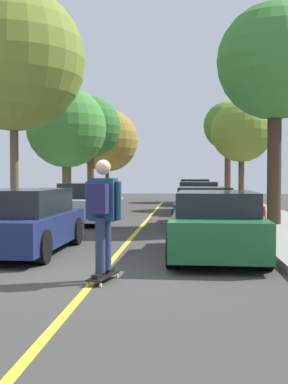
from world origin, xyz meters
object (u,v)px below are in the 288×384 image
parked_car_right_farthest (195,192)px  street_tree_left_nearest (14,60)px  fire_hydrant (262,217)px  street_tree_right_nearest (275,63)px  street_tree_right_near (242,132)px  parked_car_right_far (198,197)px  street_tree_left_far (91,127)px  skateboard (103,276)px  parked_car_left_nearest (22,221)px  parked_car_right_near (204,207)px  street_tree_left_near (67,128)px  street_tree_right_far (228,127)px  street_tree_left_farthest (107,141)px  parked_car_right_nearest (216,224)px  parked_car_left_near (87,203)px  skateboarder (102,210)px

parked_car_right_farthest → street_tree_left_nearest: (-6.19, -12.62, 4.70)m
fire_hydrant → street_tree_right_nearest: bearing=71.0°
street_tree_right_near → fire_hydrant: 11.25m
parked_car_right_far → street_tree_left_far: size_ratio=0.68×
skateboard → parked_car_left_nearest: bearing=128.7°
parked_car_right_farthest → fire_hydrant: (1.50, -14.64, -0.23)m
parked_car_left_nearest → parked_car_right_near: size_ratio=0.88×
street_tree_left_near → street_tree_right_far: size_ratio=0.90×
street_tree_left_near → street_tree_left_far: size_ratio=0.91×
parked_car_right_far → street_tree_left_farthest: bearing=114.9°
parked_car_right_nearest → fire_hydrant: size_ratio=5.92×
parked_car_left_near → street_tree_right_near: bearing=50.6°
parked_car_right_near → street_tree_right_near: (2.16, 8.31, 3.19)m
parked_car_left_nearest → parked_car_left_near: bearing=90.0°
parked_car_right_nearest → parked_car_right_far: size_ratio=0.97×
skateboard → street_tree_left_farthest: bearing=98.8°
parked_car_right_nearest → parked_car_left_near: bearing=120.0°
parked_car_right_nearest → parked_car_right_near: parked_car_right_nearest is taller
parked_car_left_near → street_tree_left_farthest: size_ratio=0.70×
parked_car_right_nearest → street_tree_right_far: (2.16, 22.13, 4.19)m
parked_car_right_nearest → skateboarder: bearing=-126.1°
parked_car_right_near → street_tree_left_near: street_tree_left_near is taller
street_tree_left_farthest → street_tree_right_far: size_ratio=1.00×
parked_car_right_nearest → street_tree_left_nearest: (-6.19, 5.83, 4.77)m
parked_car_left_nearest → skateboarder: 3.52m
parked_car_right_farthest → street_tree_right_nearest: street_tree_right_nearest is taller
street_tree_right_far → street_tree_right_nearest: bearing=-90.0°
skateboarder → street_tree_right_near: bearing=76.7°
skateboard → parked_car_right_near: bearing=78.0°
parked_car_right_farthest → street_tree_right_far: size_ratio=0.68×
parked_car_left_nearest → street_tree_left_near: (-2.16, 12.87, 3.25)m
parked_car_left_near → parked_car_right_far: bearing=51.2°
street_tree_left_far → street_tree_right_near: street_tree_left_far is taller
street_tree_right_near → street_tree_right_far: street_tree_right_far is taller
parked_car_left_near → skateboard: 9.78m
street_tree_right_far → parked_car_right_near: bearing=-97.7°
street_tree_left_far → skateboard: size_ratio=7.19×
parked_car_right_farthest → street_tree_right_near: size_ratio=0.82×
parked_car_right_farthest → street_tree_left_nearest: street_tree_left_nearest is taller
parked_car_right_farthest → fire_hydrant: parked_car_right_farthest is taller
street_tree_left_far → street_tree_left_farthest: street_tree_left_farthest is taller
skateboard → street_tree_left_near: bearing=105.5°
parked_car_left_near → street_tree_right_near: 10.25m
skateboarder → parked_car_right_near: bearing=78.0°
parked_car_right_nearest → street_tree_left_farthest: street_tree_left_farthest is taller
parked_car_left_nearest → skateboard: size_ratio=4.65×
street_tree_left_farthest → fire_hydrant: 23.18m
parked_car_right_farthest → skateboard: parked_car_right_farthest is taller
parked_car_right_nearest → street_tree_right_nearest: bearing=69.3°
street_tree_left_near → street_tree_right_far: street_tree_right_far is taller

